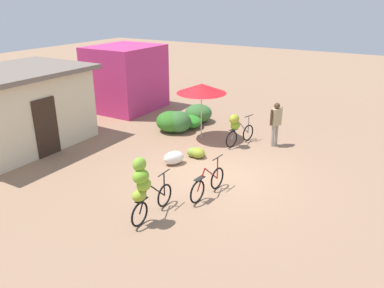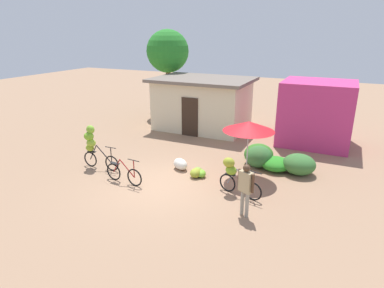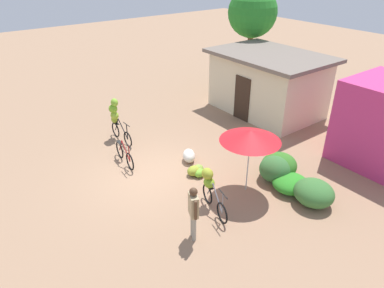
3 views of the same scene
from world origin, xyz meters
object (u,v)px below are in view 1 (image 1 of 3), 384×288
bicycle_leftmost (144,185)px  banana_pile_on_ground (196,152)px  building_low (14,109)px  bicycle_near_pile (208,184)px  shop_pink (126,78)px  bicycle_center_loaded (237,127)px  produce_sack (174,158)px  market_umbrella (202,88)px  person_vendor (276,120)px

bicycle_leftmost → banana_pile_on_ground: size_ratio=2.46×
bicycle_leftmost → banana_pile_on_ground: bearing=12.9°
building_low → bicycle_near_pile: size_ratio=3.25×
shop_pink → banana_pile_on_ground: (-3.46, -5.91, -1.34)m
bicycle_center_loaded → shop_pink: bearing=74.4°
bicycle_leftmost → bicycle_near_pile: (1.93, -0.67, -0.64)m
produce_sack → bicycle_leftmost: bearing=-158.2°
market_umbrella → produce_sack: size_ratio=3.06×
shop_pink → market_umbrella: 5.50m
bicycle_near_pile → building_low: bearing=92.2°
produce_sack → bicycle_center_loaded: bearing=-23.2°
building_low → shop_pink: size_ratio=1.64×
bicycle_near_pile → produce_sack: bearing=57.1°
market_umbrella → banana_pile_on_ground: (-1.64, -0.75, -1.81)m
shop_pink → produce_sack: 7.19m
building_low → bicycle_leftmost: building_low is taller
building_low → bicycle_center_loaded: (4.06, -6.80, -0.66)m
building_low → bicycle_near_pile: (0.29, -7.68, -1.06)m
bicycle_near_pile → market_umbrella: bearing=31.8°
bicycle_center_loaded → banana_pile_on_ground: (-1.61, 0.74, -0.59)m
market_umbrella → bicycle_center_loaded: market_umbrella is taller
bicycle_near_pile → person_vendor: bearing=-4.0°
building_low → market_umbrella: (4.09, -5.32, 0.56)m
bicycle_leftmost → building_low: bearing=76.8°
building_low → banana_pile_on_ground: bearing=-68.0°
bicycle_center_loaded → bicycle_leftmost: bearing=-178.0°
market_umbrella → bicycle_center_loaded: (-0.03, -1.48, -1.22)m
shop_pink → market_umbrella: (-1.83, -5.17, 0.47)m
banana_pile_on_ground → person_vendor: bearing=-39.3°
market_umbrella → banana_pile_on_ground: bearing=-155.5°
shop_pink → bicycle_leftmost: (-7.55, -6.85, -0.50)m
person_vendor → shop_pink: bearing=82.0°
building_low → shop_pink: shop_pink is taller
produce_sack → person_vendor: (3.26, -2.26, 0.77)m
market_umbrella → produce_sack: 3.11m
banana_pile_on_ground → person_vendor: size_ratio=0.43×
building_low → banana_pile_on_ground: building_low is taller
bicycle_center_loaded → person_vendor: (0.75, -1.19, 0.24)m
bicycle_center_loaded → produce_sack: bearing=156.8°
produce_sack → person_vendor: person_vendor is taller
building_low → market_umbrella: size_ratio=2.44×
bicycle_leftmost → person_vendor: size_ratio=1.06×
bicycle_near_pile → produce_sack: bicycle_near_pile is taller
shop_pink → produce_sack: bearing=-128.0°
market_umbrella → bicycle_near_pile: market_umbrella is taller
shop_pink → bicycle_center_loaded: 6.94m
shop_pink → produce_sack: shop_pink is taller
bicycle_near_pile → produce_sack: size_ratio=2.30×
shop_pink → bicycle_near_pile: 9.46m
bicycle_near_pile → person_vendor: 4.58m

